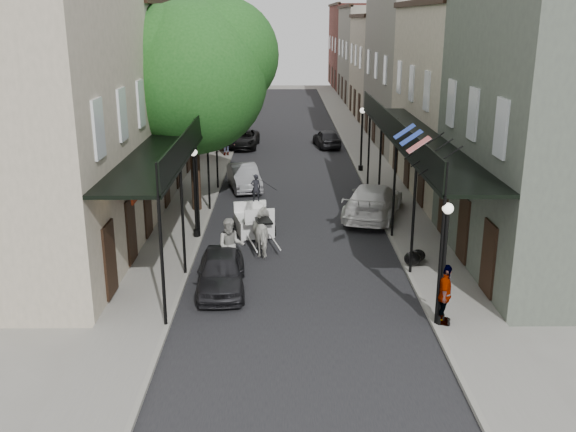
{
  "coord_description": "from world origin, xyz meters",
  "views": [
    {
      "loc": [
        -0.53,
        -19.18,
        8.76
      ],
      "look_at": [
        -0.34,
        4.03,
        1.6
      ],
      "focal_mm": 40.0,
      "sensor_mm": 36.0,
      "label": 1
    }
  ],
  "objects_px": {
    "pedestrian_sidewalk_left": "(226,141)",
    "tree_near": "(201,72)",
    "carriage": "(252,208)",
    "pedestrian_walking": "(231,246)",
    "lamppost_right_far": "(362,138)",
    "car_left_far": "(243,139)",
    "car_right_far": "(327,138)",
    "horse": "(264,232)",
    "lamppost_right_near": "(444,262)",
    "pedestrian_sidewalk_right": "(445,294)",
    "car_left_near": "(221,271)",
    "car_right_near": "(373,201)",
    "tree_far": "(226,65)",
    "lamppost_left": "(195,191)",
    "car_left_mid": "(244,177)"
  },
  "relations": [
    {
      "from": "tree_far",
      "to": "pedestrian_walking",
      "type": "distance_m",
      "value": 22.43
    },
    {
      "from": "lamppost_left",
      "to": "carriage",
      "type": "distance_m",
      "value": 2.63
    },
    {
      "from": "car_left_near",
      "to": "horse",
      "type": "bearing_deg",
      "value": 66.08
    },
    {
      "from": "carriage",
      "to": "pedestrian_walking",
      "type": "relative_size",
      "value": 1.37
    },
    {
      "from": "lamppost_right_near",
      "to": "car_left_near",
      "type": "height_order",
      "value": "lamppost_right_near"
    },
    {
      "from": "pedestrian_sidewalk_left",
      "to": "car_left_far",
      "type": "bearing_deg",
      "value": -123.67
    },
    {
      "from": "car_left_far",
      "to": "car_right_far",
      "type": "xyz_separation_m",
      "value": [
        5.94,
        0.15,
        0.02
      ]
    },
    {
      "from": "lamppost_right_far",
      "to": "carriage",
      "type": "bearing_deg",
      "value": -118.25
    },
    {
      "from": "tree_near",
      "to": "car_right_far",
      "type": "xyz_separation_m",
      "value": [
        6.8,
        15.66,
        -5.84
      ]
    },
    {
      "from": "horse",
      "to": "lamppost_right_near",
      "type": "bearing_deg",
      "value": 116.54
    },
    {
      "from": "tree_near",
      "to": "horse",
      "type": "bearing_deg",
      "value": -62.91
    },
    {
      "from": "lamppost_right_near",
      "to": "carriage",
      "type": "distance_m",
      "value": 10.78
    },
    {
      "from": "pedestrian_sidewalk_left",
      "to": "lamppost_left",
      "type": "bearing_deg",
      "value": 73.61
    },
    {
      "from": "pedestrian_sidewalk_right",
      "to": "car_left_near",
      "type": "height_order",
      "value": "pedestrian_sidewalk_right"
    },
    {
      "from": "lamppost_right_far",
      "to": "car_right_far",
      "type": "height_order",
      "value": "lamppost_right_far"
    },
    {
      "from": "lamppost_right_far",
      "to": "horse",
      "type": "xyz_separation_m",
      "value": [
        -5.35,
        -13.58,
        -1.22
      ]
    },
    {
      "from": "tree_near",
      "to": "lamppost_right_far",
      "type": "xyz_separation_m",
      "value": [
        8.3,
        7.82,
        -4.44
      ]
    },
    {
      "from": "lamppost_right_far",
      "to": "carriage",
      "type": "relative_size",
      "value": 1.34
    },
    {
      "from": "car_right_far",
      "to": "carriage",
      "type": "bearing_deg",
      "value": 68.56
    },
    {
      "from": "pedestrian_walking",
      "to": "pedestrian_sidewalk_left",
      "type": "distance_m",
      "value": 20.29
    },
    {
      "from": "horse",
      "to": "car_left_far",
      "type": "height_order",
      "value": "horse"
    },
    {
      "from": "horse",
      "to": "car_left_near",
      "type": "xyz_separation_m",
      "value": [
        -1.35,
        -3.62,
        -0.17
      ]
    },
    {
      "from": "pedestrian_sidewalk_left",
      "to": "tree_near",
      "type": "bearing_deg",
      "value": 73.37
    },
    {
      "from": "tree_far",
      "to": "pedestrian_sidewalk_right",
      "type": "relative_size",
      "value": 4.65
    },
    {
      "from": "pedestrian_sidewalk_right",
      "to": "tree_far",
      "type": "bearing_deg",
      "value": 32.61
    },
    {
      "from": "pedestrian_sidewalk_right",
      "to": "car_left_far",
      "type": "distance_m",
      "value": 28.7
    },
    {
      "from": "pedestrian_sidewalk_left",
      "to": "car_left_mid",
      "type": "relative_size",
      "value": 0.48
    },
    {
      "from": "lamppost_right_near",
      "to": "car_left_mid",
      "type": "distance_m",
      "value": 17.55
    },
    {
      "from": "car_left_near",
      "to": "car_right_far",
      "type": "relative_size",
      "value": 1.02
    },
    {
      "from": "pedestrian_sidewalk_left",
      "to": "pedestrian_sidewalk_right",
      "type": "height_order",
      "value": "pedestrian_sidewalk_left"
    },
    {
      "from": "lamppost_right_near",
      "to": "horse",
      "type": "relative_size",
      "value": 1.89
    },
    {
      "from": "carriage",
      "to": "car_left_far",
      "type": "distance_m",
      "value": 18.82
    },
    {
      "from": "lamppost_right_near",
      "to": "lamppost_left",
      "type": "distance_m",
      "value": 11.46
    },
    {
      "from": "lamppost_right_near",
      "to": "carriage",
      "type": "height_order",
      "value": "lamppost_right_near"
    },
    {
      "from": "lamppost_right_near",
      "to": "car_left_far",
      "type": "distance_m",
      "value": 28.71
    },
    {
      "from": "tree_far",
      "to": "pedestrian_walking",
      "type": "bearing_deg",
      "value": -85.15
    },
    {
      "from": "tree_near",
      "to": "lamppost_right_far",
      "type": "bearing_deg",
      "value": 43.31
    },
    {
      "from": "lamppost_left",
      "to": "lamppost_right_far",
      "type": "relative_size",
      "value": 1.0
    },
    {
      "from": "tree_far",
      "to": "lamppost_right_far",
      "type": "bearing_deg",
      "value": -36.51
    },
    {
      "from": "pedestrian_sidewalk_right",
      "to": "horse",
      "type": "bearing_deg",
      "value": 55.08
    },
    {
      "from": "car_right_far",
      "to": "car_right_near",
      "type": "bearing_deg",
      "value": 85.19
    },
    {
      "from": "car_left_mid",
      "to": "tree_far",
      "type": "bearing_deg",
      "value": 86.9
    },
    {
      "from": "car_left_near",
      "to": "car_left_far",
      "type": "relative_size",
      "value": 0.87
    },
    {
      "from": "horse",
      "to": "car_right_near",
      "type": "distance_m",
      "value": 6.67
    },
    {
      "from": "pedestrian_sidewalk_left",
      "to": "pedestrian_sidewalk_right",
      "type": "xyz_separation_m",
      "value": [
        8.48,
        -24.55,
        -0.02
      ]
    },
    {
      "from": "pedestrian_sidewalk_left",
      "to": "car_left_near",
      "type": "height_order",
      "value": "pedestrian_sidewalk_left"
    },
    {
      "from": "tree_far",
      "to": "car_right_near",
      "type": "height_order",
      "value": "tree_far"
    },
    {
      "from": "pedestrian_walking",
      "to": "car_right_far",
      "type": "distance_m",
      "value": 24.02
    },
    {
      "from": "tree_far",
      "to": "lamppost_right_far",
      "type": "height_order",
      "value": "tree_far"
    },
    {
      "from": "pedestrian_walking",
      "to": "pedestrian_sidewalk_left",
      "type": "xyz_separation_m",
      "value": [
        -1.88,
        20.2,
        0.05
      ]
    }
  ]
}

